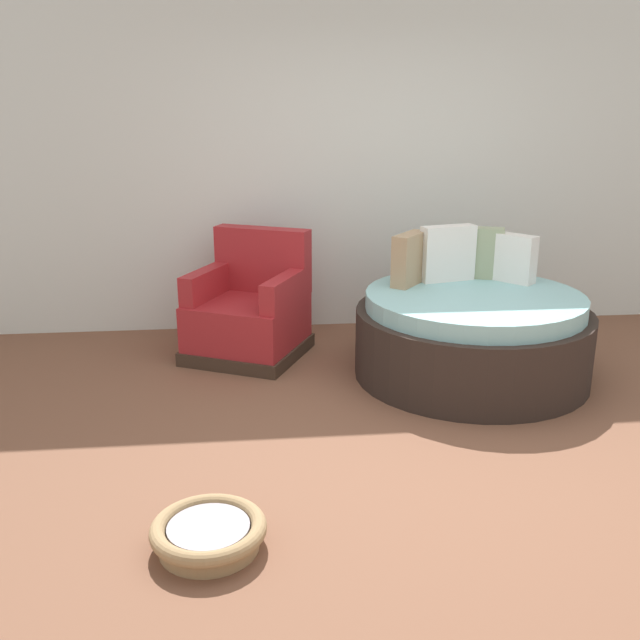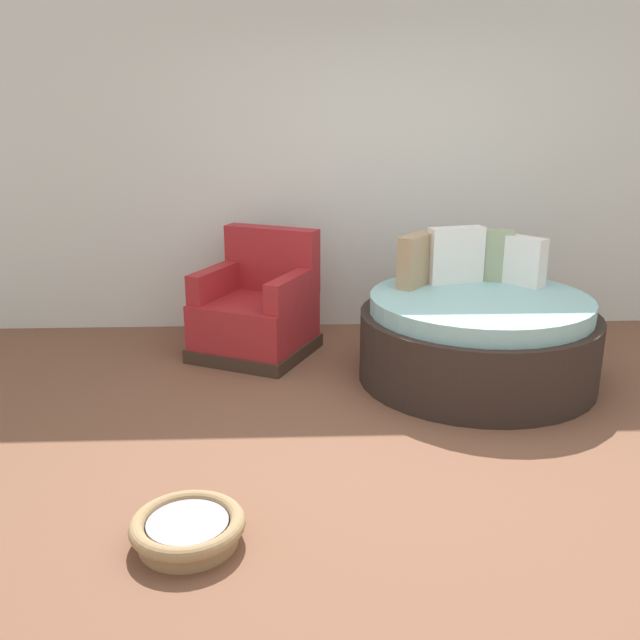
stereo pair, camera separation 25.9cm
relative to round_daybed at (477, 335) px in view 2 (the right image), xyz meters
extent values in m
cube|color=brown|center=(-0.57, -1.08, -0.33)|extent=(8.00, 8.00, 0.02)
cube|color=silver|center=(-0.57, 1.34, 1.20)|extent=(8.00, 0.12, 3.04)
cylinder|color=#2D231E|center=(0.00, -0.02, -0.07)|extent=(1.64, 1.64, 0.48)
cylinder|color=#8CC6CC|center=(0.00, -0.02, 0.23)|extent=(1.50, 1.50, 0.12)
cube|color=white|center=(0.37, 0.30, 0.46)|extent=(0.32, 0.34, 0.35)
cube|color=#93A37F|center=(0.15, 0.44, 0.48)|extent=(0.40, 0.23, 0.38)
cube|color=white|center=(-0.09, 0.37, 0.49)|extent=(0.42, 0.21, 0.41)
cube|color=tan|center=(-0.39, 0.29, 0.47)|extent=(0.32, 0.37, 0.37)
cube|color=#38281E|center=(-1.57, 0.55, -0.27)|extent=(1.07, 1.07, 0.10)
cube|color=#A32328|center=(-1.57, 0.55, -0.05)|extent=(1.01, 1.01, 0.34)
cube|color=#A32328|center=(-1.44, 0.83, 0.37)|extent=(0.75, 0.47, 0.50)
cube|color=#A32328|center=(-1.86, 0.69, 0.23)|extent=(0.41, 0.67, 0.22)
cube|color=#A32328|center=(-1.28, 0.41, 0.23)|extent=(0.41, 0.67, 0.22)
cylinder|color=#9E7F56|center=(-1.75, -1.88, -0.29)|extent=(0.44, 0.44, 0.06)
torus|color=#9E7F56|center=(-1.75, -1.88, -0.22)|extent=(0.51, 0.51, 0.07)
cylinder|color=gray|center=(-1.75, -1.88, -0.23)|extent=(0.36, 0.36, 0.05)
camera|label=1|loc=(-1.54, -4.54, 1.55)|focal=39.26mm
camera|label=2|loc=(-1.28, -4.56, 1.55)|focal=39.26mm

